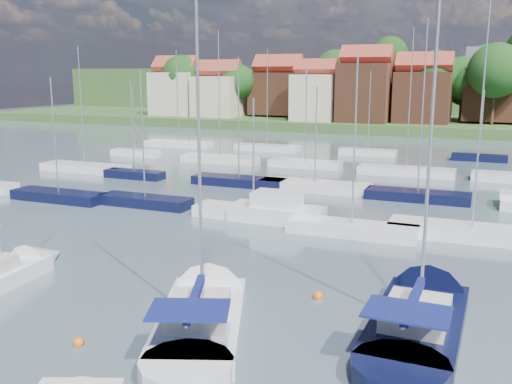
% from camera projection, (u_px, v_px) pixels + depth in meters
% --- Properties ---
extents(ground, '(260.00, 260.00, 0.00)m').
position_uv_depth(ground, '(393.00, 181.00, 58.45)').
color(ground, '#3F4D56').
rests_on(ground, ground).
extents(sailboat_left, '(3.17, 9.68, 13.06)m').
position_uv_depth(sailboat_left, '(9.00, 273.00, 30.38)').
color(sailboat_left, silver).
rests_on(sailboat_left, ground).
extents(sailboat_centre, '(7.80, 13.39, 17.61)m').
position_uv_depth(sailboat_centre, '(206.00, 307.00, 26.02)').
color(sailboat_centre, silver).
rests_on(sailboat_centre, ground).
extents(sailboat_navy, '(3.86, 13.60, 18.63)m').
position_uv_depth(sailboat_navy, '(423.00, 310.00, 25.69)').
color(sailboat_navy, black).
rests_on(sailboat_navy, ground).
extents(buoy_c, '(0.47, 0.47, 0.47)m').
position_uv_depth(buoy_c, '(79.00, 345.00, 23.09)').
color(buoy_c, '#D85914').
rests_on(buoy_c, ground).
extents(buoy_e, '(0.55, 0.55, 0.55)m').
position_uv_depth(buoy_e, '(318.00, 298.00, 27.86)').
color(buoy_e, '#D85914').
rests_on(buoy_e, ground).
extents(marina_field, '(79.62, 41.41, 15.93)m').
position_uv_depth(marina_field, '(405.00, 186.00, 53.26)').
color(marina_field, silver).
rests_on(marina_field, ground).
extents(far_shore_town, '(212.46, 90.00, 22.27)m').
position_uv_depth(far_shore_town, '(463.00, 99.00, 140.62)').
color(far_shore_town, '#3D592C').
rests_on(far_shore_town, ground).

